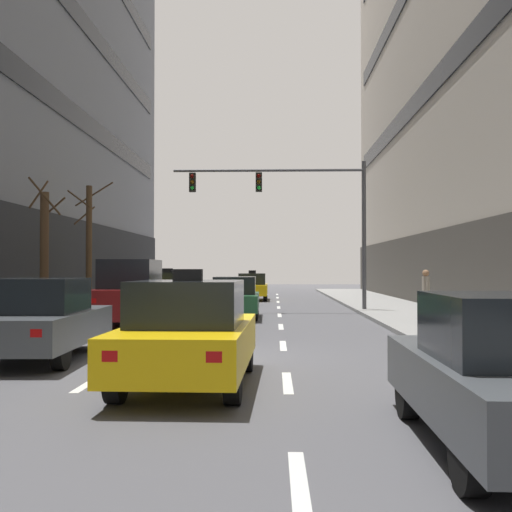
% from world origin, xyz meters
% --- Properties ---
extents(ground_plane, '(120.00, 120.00, 0.00)m').
position_xyz_m(ground_plane, '(0.00, 0.00, 0.00)').
color(ground_plane, '#515156').
extents(lane_stripe_l1_s3, '(0.16, 2.00, 0.01)m').
position_xyz_m(lane_stripe_l1_s3, '(-1.66, -3.00, 0.00)').
color(lane_stripe_l1_s3, silver).
rests_on(lane_stripe_l1_s3, ground).
extents(lane_stripe_l1_s4, '(0.16, 2.00, 0.01)m').
position_xyz_m(lane_stripe_l1_s4, '(-1.66, 2.00, 0.00)').
color(lane_stripe_l1_s4, silver).
rests_on(lane_stripe_l1_s4, ground).
extents(lane_stripe_l1_s5, '(0.16, 2.00, 0.01)m').
position_xyz_m(lane_stripe_l1_s5, '(-1.66, 7.00, 0.00)').
color(lane_stripe_l1_s5, silver).
rests_on(lane_stripe_l1_s5, ground).
extents(lane_stripe_l1_s6, '(0.16, 2.00, 0.01)m').
position_xyz_m(lane_stripe_l1_s6, '(-1.66, 12.00, 0.00)').
color(lane_stripe_l1_s6, silver).
rests_on(lane_stripe_l1_s6, ground).
extents(lane_stripe_l1_s7, '(0.16, 2.00, 0.01)m').
position_xyz_m(lane_stripe_l1_s7, '(-1.66, 17.00, 0.00)').
color(lane_stripe_l1_s7, silver).
rests_on(lane_stripe_l1_s7, ground).
extents(lane_stripe_l1_s8, '(0.16, 2.00, 0.01)m').
position_xyz_m(lane_stripe_l1_s8, '(-1.66, 22.00, 0.00)').
color(lane_stripe_l1_s8, silver).
rests_on(lane_stripe_l1_s8, ground).
extents(lane_stripe_l1_s9, '(0.16, 2.00, 0.01)m').
position_xyz_m(lane_stripe_l1_s9, '(-1.66, 27.00, 0.00)').
color(lane_stripe_l1_s9, silver).
rests_on(lane_stripe_l1_s9, ground).
extents(lane_stripe_l1_s10, '(0.16, 2.00, 0.01)m').
position_xyz_m(lane_stripe_l1_s10, '(-1.66, 32.00, 0.00)').
color(lane_stripe_l1_s10, silver).
rests_on(lane_stripe_l1_s10, ground).
extents(lane_stripe_l2_s2, '(0.16, 2.00, 0.01)m').
position_xyz_m(lane_stripe_l2_s2, '(1.66, -8.00, 0.00)').
color(lane_stripe_l2_s2, silver).
rests_on(lane_stripe_l2_s2, ground).
extents(lane_stripe_l2_s3, '(0.16, 2.00, 0.01)m').
position_xyz_m(lane_stripe_l2_s3, '(1.66, -3.00, 0.00)').
color(lane_stripe_l2_s3, silver).
rests_on(lane_stripe_l2_s3, ground).
extents(lane_stripe_l2_s4, '(0.16, 2.00, 0.01)m').
position_xyz_m(lane_stripe_l2_s4, '(1.66, 2.00, 0.00)').
color(lane_stripe_l2_s4, silver).
rests_on(lane_stripe_l2_s4, ground).
extents(lane_stripe_l2_s5, '(0.16, 2.00, 0.01)m').
position_xyz_m(lane_stripe_l2_s5, '(1.66, 7.00, 0.00)').
color(lane_stripe_l2_s5, silver).
rests_on(lane_stripe_l2_s5, ground).
extents(lane_stripe_l2_s6, '(0.16, 2.00, 0.01)m').
position_xyz_m(lane_stripe_l2_s6, '(1.66, 12.00, 0.00)').
color(lane_stripe_l2_s6, silver).
rests_on(lane_stripe_l2_s6, ground).
extents(lane_stripe_l2_s7, '(0.16, 2.00, 0.01)m').
position_xyz_m(lane_stripe_l2_s7, '(1.66, 17.00, 0.00)').
color(lane_stripe_l2_s7, silver).
rests_on(lane_stripe_l2_s7, ground).
extents(lane_stripe_l2_s8, '(0.16, 2.00, 0.01)m').
position_xyz_m(lane_stripe_l2_s8, '(1.66, 22.00, 0.00)').
color(lane_stripe_l2_s8, silver).
rests_on(lane_stripe_l2_s8, ground).
extents(lane_stripe_l2_s9, '(0.16, 2.00, 0.01)m').
position_xyz_m(lane_stripe_l2_s9, '(1.66, 27.00, 0.00)').
color(lane_stripe_l2_s9, silver).
rests_on(lane_stripe_l2_s9, ground).
extents(lane_stripe_l2_s10, '(0.16, 2.00, 0.01)m').
position_xyz_m(lane_stripe_l2_s10, '(1.66, 32.00, 0.00)').
color(lane_stripe_l2_s10, silver).
rests_on(lane_stripe_l2_s10, ground).
extents(taxi_driving_0, '(2.15, 4.68, 1.91)m').
position_xyz_m(taxi_driving_0, '(-3.39, 14.86, 0.85)').
color(taxi_driving_0, black).
rests_on(taxi_driving_0, ground).
extents(car_driving_1, '(2.06, 4.64, 1.72)m').
position_xyz_m(car_driving_1, '(-3.46, -0.56, 0.85)').
color(car_driving_1, black).
rests_on(car_driving_1, ground).
extents(car_driving_2, '(1.83, 4.28, 1.60)m').
position_xyz_m(car_driving_2, '(-0.05, 10.35, 0.79)').
color(car_driving_2, black).
rests_on(car_driving_2, ground).
extents(taxi_driving_3, '(1.80, 4.29, 1.78)m').
position_xyz_m(taxi_driving_3, '(0.14, 23.81, 0.79)').
color(taxi_driving_3, black).
rests_on(taxi_driving_3, ground).
extents(car_driving_4, '(2.05, 4.61, 2.20)m').
position_xyz_m(car_driving_4, '(-3.27, 6.86, 1.10)').
color(car_driving_4, black).
rests_on(car_driving_4, ground).
extents(taxi_driving_5, '(2.03, 4.65, 1.92)m').
position_xyz_m(taxi_driving_5, '(0.05, -3.36, 0.85)').
color(taxi_driving_5, black).
rests_on(taxi_driving_5, ground).
extents(car_parked_0, '(1.94, 4.47, 1.66)m').
position_xyz_m(car_parked_0, '(3.93, -6.91, 0.82)').
color(car_parked_0, black).
rests_on(car_parked_0, ground).
extents(traffic_signal_0, '(8.48, 0.35, 6.48)m').
position_xyz_m(traffic_signal_0, '(2.48, 13.92, 4.81)').
color(traffic_signal_0, '#4C4C51').
rests_on(traffic_signal_0, sidewalk_right).
extents(street_tree_0, '(1.70, 1.77, 5.64)m').
position_xyz_m(street_tree_0, '(-6.56, 13.21, 2.93)').
color(street_tree_0, '#4C3823').
rests_on(street_tree_0, sidewalk_left).
extents(street_tree_1, '(1.25, 1.34, 4.91)m').
position_xyz_m(street_tree_1, '(-6.55, 7.95, 2.45)').
color(street_tree_1, '#4C3823').
rests_on(street_tree_1, sidewalk_left).
extents(pedestrian_0, '(0.23, 0.53, 1.74)m').
position_xyz_m(pedestrian_0, '(6.51, 7.48, 1.15)').
color(pedestrian_0, black).
rests_on(pedestrian_0, sidewalk_right).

